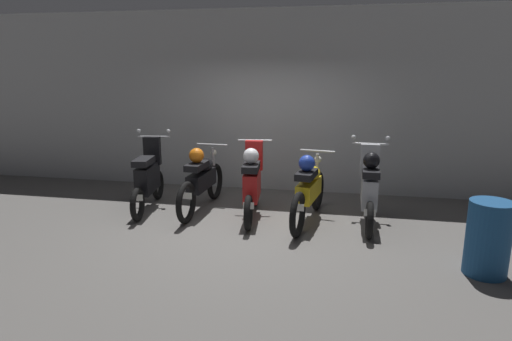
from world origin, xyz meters
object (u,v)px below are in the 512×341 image
motorbike_slot_2 (252,182)px  motorbike_slot_3 (309,189)px  motorbike_slot_1 (202,179)px  motorbike_slot_4 (369,188)px  trash_bin (488,238)px  motorbike_slot_0 (148,178)px

motorbike_slot_2 → motorbike_slot_3: motorbike_slot_2 is taller
motorbike_slot_1 → motorbike_slot_2: (0.89, -0.18, 0.04)m
motorbike_slot_1 → motorbike_slot_4: (2.67, -0.16, 0.04)m
motorbike_slot_3 → trash_bin: bearing=-32.8°
motorbike_slot_1 → motorbike_slot_2: size_ratio=1.16×
motorbike_slot_3 → trash_bin: size_ratio=2.23×
trash_bin → motorbike_slot_1: bearing=157.6°
motorbike_slot_0 → motorbike_slot_4: (3.57, -0.06, 0.04)m
motorbike_slot_0 → trash_bin: bearing=-17.5°
motorbike_slot_2 → motorbike_slot_3: size_ratio=0.87×
motorbike_slot_0 → motorbike_slot_4: 3.57m
trash_bin → motorbike_slot_3: bearing=147.2°
motorbike_slot_2 → motorbike_slot_4: 1.79m
motorbike_slot_0 → motorbike_slot_4: bearing=-1.0°
motorbike_slot_3 → motorbike_slot_4: bearing=5.4°
motorbike_slot_4 → trash_bin: size_ratio=1.93×
motorbike_slot_1 → motorbike_slot_4: motorbike_slot_4 is taller
motorbike_slot_0 → motorbike_slot_3: size_ratio=0.86×
motorbike_slot_1 → trash_bin: bearing=-22.4°
motorbike_slot_1 → motorbike_slot_2: bearing=-11.2°
motorbike_slot_0 → motorbike_slot_3: motorbike_slot_0 is taller
motorbike_slot_0 → motorbike_slot_3: (2.68, -0.14, -0.00)m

